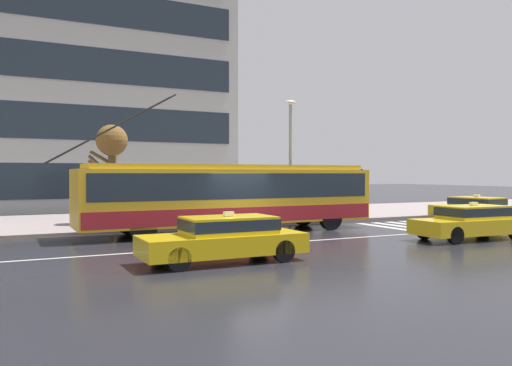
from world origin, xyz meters
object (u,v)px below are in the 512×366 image
pedestrian_approaching_curb (213,187)px  street_lamp (290,148)px  trolleybus (231,195)px  street_tree_bare (112,147)px  taxi_cross_traffic (475,208)px  taxi_oncoming_near (225,237)px  taxi_oncoming_far (471,221)px  pedestrian_walking_past (130,191)px  bus_shelter (187,183)px  pedestrian_at_shelter (149,191)px

pedestrian_approaching_curb → street_lamp: bearing=-13.8°
trolleybus → street_tree_bare: size_ratio=2.92×
taxi_cross_traffic → taxi_oncoming_near: 16.94m
taxi_oncoming_near → taxi_oncoming_far: same height
taxi_cross_traffic → taxi_oncoming_far: 7.74m
taxi_oncoming_near → pedestrian_walking_past: (-0.70, 8.61, 1.03)m
trolleybus → pedestrian_approaching_curb: size_ratio=6.63×
bus_shelter → street_lamp: bearing=-11.5°
taxi_oncoming_near → taxi_oncoming_far: bearing=2.2°
trolleybus → street_lamp: (4.27, 2.44, 2.16)m
taxi_oncoming_far → pedestrian_walking_past: (-10.80, 8.21, 1.03)m
pedestrian_at_shelter → street_lamp: (6.95, -0.69, 2.04)m
pedestrian_at_shelter → pedestrian_approaching_curb: 3.20m
trolleybus → street_lamp: 5.38m
taxi_oncoming_near → pedestrian_at_shelter: (0.37, 9.64, 0.97)m
trolleybus → taxi_cross_traffic: trolleybus is taller
pedestrian_approaching_curb → pedestrian_walking_past: 4.44m
taxi_oncoming_far → street_tree_bare: bearing=135.3°
pedestrian_approaching_curb → street_tree_bare: (-4.52, 1.46, 1.92)m
pedestrian_walking_past → street_tree_bare: 3.39m
pedestrian_at_shelter → pedestrian_approaching_curb: bearing=4.2°
pedestrian_walking_past → pedestrian_at_shelter: bearing=44.2°
pedestrian_walking_past → street_lamp: size_ratio=0.33×
street_lamp → trolleybus: bearing=-150.3°
taxi_cross_traffic → pedestrian_walking_past: bearing=168.9°
street_tree_bare → bus_shelter: bearing=-22.8°
trolleybus → taxi_oncoming_far: 9.38m
taxi_cross_traffic → taxi_oncoming_far: size_ratio=0.98×
trolleybus → bus_shelter: 3.57m
trolleybus → taxi_cross_traffic: size_ratio=3.03×
taxi_oncoming_near → bus_shelter: 10.31m
taxi_cross_traffic → street_lamp: (-8.77, 3.64, 3.02)m
taxi_oncoming_near → pedestrian_at_shelter: pedestrian_at_shelter is taller
pedestrian_walking_past → pedestrian_approaching_curb: bearing=16.6°
trolleybus → taxi_oncoming_near: size_ratio=2.95×
pedestrian_approaching_curb → taxi_cross_traffic: bearing=-20.0°
taxi_oncoming_near → street_lamp: 11.95m
taxi_oncoming_near → street_tree_bare: size_ratio=0.99×
bus_shelter → pedestrian_approaching_curb: 1.29m
bus_shelter → street_tree_bare: bearing=157.2°
taxi_cross_traffic → street_lamp: bearing=157.4°
pedestrian_at_shelter → trolleybus: bearing=-49.5°
taxi_oncoming_near → bus_shelter: bearing=77.1°
pedestrian_at_shelter → street_tree_bare: size_ratio=0.42×
taxi_cross_traffic → street_tree_bare: 18.33m
pedestrian_walking_past → taxi_oncoming_far: bearing=-37.2°
bus_shelter → pedestrian_at_shelter: (-1.92, -0.33, -0.35)m
trolleybus → pedestrian_walking_past: size_ratio=6.91×
taxi_oncoming_far → street_lamp: (-2.79, 8.56, 3.02)m
pedestrian_approaching_curb → pedestrian_walking_past: (-4.26, -1.27, -0.08)m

